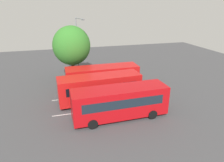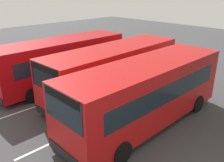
% 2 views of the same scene
% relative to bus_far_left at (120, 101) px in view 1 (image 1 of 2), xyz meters
% --- Properties ---
extents(ground_plane, '(63.42, 63.42, 0.00)m').
position_rel_bus_far_left_xyz_m(ground_plane, '(-0.33, 3.72, -1.70)').
color(ground_plane, '#424244').
extents(bus_far_left, '(9.27, 2.79, 3.10)m').
position_rel_bus_far_left_xyz_m(bus_far_left, '(0.00, 0.00, 0.00)').
color(bus_far_left, '#B70C11').
rests_on(bus_far_left, ground).
extents(bus_center_left, '(9.33, 2.97, 3.10)m').
position_rel_bus_far_left_xyz_m(bus_center_left, '(-1.09, 3.97, 0.00)').
color(bus_center_left, red).
rests_on(bus_center_left, ground).
extents(bus_center_right, '(9.24, 2.72, 3.10)m').
position_rel_bus_far_left_xyz_m(bus_center_right, '(-0.02, 7.23, 0.00)').
color(bus_center_right, red).
rests_on(bus_center_right, ground).
extents(pedestrian, '(0.44, 0.44, 1.59)m').
position_rel_bus_far_left_xyz_m(pedestrian, '(5.87, 1.43, -0.77)').
color(pedestrian, '#232833').
rests_on(pedestrian, ground).
extents(street_lamp, '(0.89, 2.77, 8.86)m').
position_rel_bus_far_left_xyz_m(street_lamp, '(-2.46, 11.64, 3.38)').
color(street_lamp, gray).
rests_on(street_lamp, ground).
extents(depot_tree, '(5.24, 4.71, 7.81)m').
position_rel_bus_far_left_xyz_m(depot_tree, '(-3.30, 11.99, 3.35)').
color(depot_tree, '#4C3823').
rests_on(depot_tree, ground).
extents(lane_stripe_outer_left, '(12.32, 0.25, 0.01)m').
position_rel_bus_far_left_xyz_m(lane_stripe_outer_left, '(-0.33, 1.89, -1.70)').
color(lane_stripe_outer_left, silver).
rests_on(lane_stripe_outer_left, ground).
extents(lane_stripe_inner_left, '(12.32, 0.25, 0.01)m').
position_rel_bus_far_left_xyz_m(lane_stripe_inner_left, '(-0.33, 5.54, -1.70)').
color(lane_stripe_inner_left, silver).
rests_on(lane_stripe_inner_left, ground).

